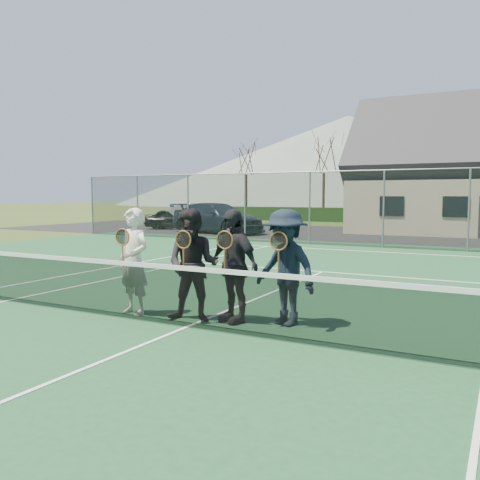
{
  "coord_description": "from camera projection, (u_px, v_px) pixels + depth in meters",
  "views": [
    {
      "loc": [
        4.28,
        -6.32,
        2.02
      ],
      "look_at": [
        0.13,
        1.5,
        1.25
      ],
      "focal_mm": 38.0,
      "sensor_mm": 36.0,
      "label": 1
    }
  ],
  "objects": [
    {
      "name": "ground",
      "position": [
        411.0,
        236.0,
        25.33
      ],
      "size": [
        220.0,
        220.0,
        0.0
      ],
      "primitive_type": "plane",
      "color": "#334719",
      "rests_on": "ground"
    },
    {
      "name": "court_surface",
      "position": [
        186.0,
        328.0,
        7.73
      ],
      "size": [
        30.0,
        30.0,
        0.02
      ],
      "primitive_type": "cube",
      "color": "#1C4C2B",
      "rests_on": "ground"
    },
    {
      "name": "tarmac_carpark",
      "position": [
        334.0,
        233.0,
        27.2
      ],
      "size": [
        40.0,
        12.0,
        0.01
      ],
      "primitive_type": "cube",
      "color": "black",
      "rests_on": "ground"
    },
    {
      "name": "hedge_row",
      "position": [
        441.0,
        217.0,
        35.84
      ],
      "size": [
        40.0,
        1.2,
        1.1
      ],
      "primitive_type": "cube",
      "color": "black",
      "rests_on": "ground"
    },
    {
      "name": "hill_west",
      "position": [
        347.0,
        161.0,
        102.21
      ],
      "size": [
        110.0,
        110.0,
        18.0
      ],
      "primitive_type": "cone",
      "color": "slate",
      "rests_on": "ground"
    },
    {
      "name": "car_a",
      "position": [
        176.0,
        219.0,
        30.62
      ],
      "size": [
        3.94,
        2.42,
        1.25
      ],
      "primitive_type": "imported",
      "rotation": [
        0.0,
        0.0,
        1.85
      ],
      "color": "black",
      "rests_on": "ground"
    },
    {
      "name": "car_b",
      "position": [
        202.0,
        217.0,
        30.1
      ],
      "size": [
        4.76,
        1.74,
        1.56
      ],
      "primitive_type": "imported",
      "rotation": [
        0.0,
        0.0,
        1.59
      ],
      "color": "gray",
      "rests_on": "ground"
    },
    {
      "name": "car_c",
      "position": [
        217.0,
        218.0,
        27.37
      ],
      "size": [
        6.03,
        3.59,
        1.64
      ],
      "primitive_type": "imported",
      "rotation": [
        0.0,
        0.0,
        1.33
      ],
      "color": "#181E31",
      "rests_on": "ground"
    },
    {
      "name": "court_markings",
      "position": [
        186.0,
        327.0,
        7.73
      ],
      "size": [
        11.03,
        23.83,
        0.01
      ],
      "color": "white",
      "rests_on": "court_surface"
    },
    {
      "name": "tennis_net",
      "position": [
        186.0,
        294.0,
        7.69
      ],
      "size": [
        11.68,
        0.08,
        1.1
      ],
      "color": "slate",
      "rests_on": "ground"
    },
    {
      "name": "perimeter_fence",
      "position": [
        384.0,
        209.0,
        19.48
      ],
      "size": [
        30.07,
        0.07,
        3.02
      ],
      "color": "slate",
      "rests_on": "ground"
    },
    {
      "name": "tree_a",
      "position": [
        246.0,
        152.0,
        43.74
      ],
      "size": [
        3.2,
        3.2,
        7.77
      ],
      "color": "#3A2815",
      "rests_on": "ground"
    },
    {
      "name": "tree_b",
      "position": [
        324.0,
        148.0,
        40.47
      ],
      "size": [
        3.2,
        3.2,
        7.77
      ],
      "color": "#3D2616",
      "rests_on": "ground"
    },
    {
      "name": "tree_c",
      "position": [
        476.0,
        141.0,
        35.32
      ],
      "size": [
        3.2,
        3.2,
        7.77
      ],
      "color": "#382714",
      "rests_on": "ground"
    },
    {
      "name": "player_a",
      "position": [
        134.0,
        261.0,
        8.55
      ],
      "size": [
        0.73,
        0.56,
        1.8
      ],
      "color": "white",
      "rests_on": "court_surface"
    },
    {
      "name": "player_b",
      "position": [
        193.0,
        265.0,
        8.09
      ],
      "size": [
        1.02,
        0.88,
        1.8
      ],
      "color": "black",
      "rests_on": "court_surface"
    },
    {
      "name": "player_c",
      "position": [
        233.0,
        266.0,
        8.02
      ],
      "size": [
        1.14,
        0.78,
        1.8
      ],
      "color": "black",
      "rests_on": "court_surface"
    },
    {
      "name": "player_d",
      "position": [
        285.0,
        267.0,
        7.83
      ],
      "size": [
        1.32,
        1.04,
        1.8
      ],
      "color": "black",
      "rests_on": "court_surface"
    }
  ]
}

